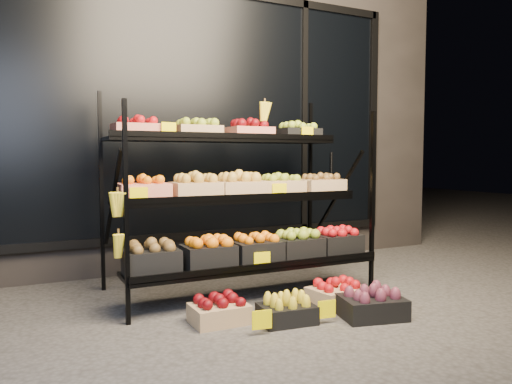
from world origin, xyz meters
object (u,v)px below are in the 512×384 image
display_rack (240,197)px  floor_crate_left (219,310)px  floor_crate_midleft (287,310)px  floor_crate_midright (337,293)px

display_rack → floor_crate_left: (-0.46, -0.66, -0.70)m
display_rack → floor_crate_midleft: size_ratio=5.67×
floor_crate_left → floor_crate_midright: 0.95m
floor_crate_midright → floor_crate_midleft: bearing=-170.3°
floor_crate_left → floor_crate_midleft: bearing=-25.8°
display_rack → floor_crate_midleft: (-0.05, -0.86, -0.70)m
floor_crate_midleft → floor_crate_midright: (0.54, 0.18, 0.01)m
display_rack → floor_crate_left: display_rack is taller
floor_crate_midleft → display_rack: bearing=92.4°
floor_crate_midleft → floor_crate_midright: 0.57m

